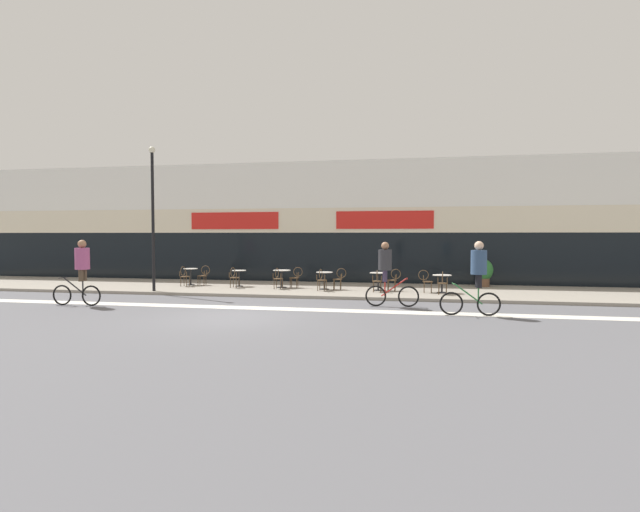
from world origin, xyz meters
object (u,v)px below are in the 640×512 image
at_px(bistro_table_0, 191,273).
at_px(planter_pot, 484,272).
at_px(cafe_chair_3_side, 339,277).
at_px(lamp_post, 153,209).
at_px(cafe_chair_4_side, 394,278).
at_px(bistro_table_5, 442,280).
at_px(cafe_chair_4_near, 377,279).
at_px(cafe_chair_5_near, 443,281).
at_px(bistro_table_3, 324,277).
at_px(cafe_chair_0_near, 184,275).
at_px(cafe_chair_1_near, 234,276).
at_px(cafe_chair_5_side, 426,280).
at_px(bistro_table_2, 282,275).
at_px(cafe_chair_2_near, 278,277).
at_px(cyclist_1, 81,267).
at_px(cafe_chair_3_near, 321,278).
at_px(bistro_table_4, 378,278).
at_px(cafe_chair_0_side, 204,274).
at_px(cyclist_0, 477,272).
at_px(bistro_table_1, 239,275).
at_px(cafe_chair_2_side, 296,276).
at_px(cyclist_2, 387,269).

xyz_separation_m(bistro_table_0, planter_pot, (13.05, 1.82, 0.13)).
xyz_separation_m(cafe_chair_3_side, planter_pot, (6.10, 2.40, 0.15)).
bearing_deg(planter_pot, lamp_post, -162.14).
bearing_deg(cafe_chair_4_side, bistro_table_5, 173.71).
relative_size(cafe_chair_4_near, lamp_post, 0.15).
xyz_separation_m(cafe_chair_5_near, lamp_post, (-11.53, -0.96, 2.82)).
relative_size(bistro_table_3, cafe_chair_4_side, 0.81).
bearing_deg(cafe_chair_5_near, cafe_chair_0_near, 90.17).
bearing_deg(cafe_chair_1_near, cafe_chair_5_side, -85.23).
distance_m(bistro_table_2, cafe_chair_2_near, 0.63).
bearing_deg(cyclist_1, planter_pot, -153.16).
relative_size(bistro_table_0, cafe_chair_3_near, 0.84).
relative_size(bistro_table_4, cafe_chair_0_side, 0.82).
height_order(bistro_table_4, cyclist_0, cyclist_0).
relative_size(bistro_table_3, cafe_chair_3_side, 0.81).
distance_m(cafe_chair_3_near, cafe_chair_4_side, 2.96).
relative_size(bistro_table_1, cyclist_1, 0.32).
relative_size(bistro_table_0, cafe_chair_2_side, 0.84).
bearing_deg(bistro_table_3, planter_pot, 19.71).
height_order(cafe_chair_3_near, cafe_chair_5_near, same).
distance_m(bistro_table_4, bistro_table_5, 2.57).
height_order(bistro_table_2, cafe_chair_2_side, cafe_chair_2_side).
bearing_deg(cafe_chair_4_near, cafe_chair_0_side, 79.18).
height_order(cafe_chair_0_near, cafe_chair_2_side, same).
bearing_deg(cafe_chair_0_near, bistro_table_5, -87.29).
xyz_separation_m(cafe_chair_0_side, cafe_chair_1_near, (1.74, -0.75, 0.00)).
relative_size(cafe_chair_1_near, cafe_chair_4_side, 1.00).
distance_m(bistro_table_1, cafe_chair_5_side, 8.17).
relative_size(bistro_table_3, bistro_table_5, 0.99).
xyz_separation_m(bistro_table_1, bistro_table_2, (2.00, -0.12, 0.04)).
distance_m(bistro_table_4, cafe_chair_5_side, 1.95).
xyz_separation_m(cafe_chair_0_near, cafe_chair_2_near, (4.37, -0.24, 0.00)).
relative_size(cafe_chair_3_side, cafe_chair_5_near, 1.00).
relative_size(bistro_table_1, cafe_chair_4_side, 0.80).
bearing_deg(bistro_table_0, bistro_table_1, -2.80).
xyz_separation_m(bistro_table_0, cafe_chair_5_side, (10.50, -0.94, -0.02)).
bearing_deg(cyclist_2, bistro_table_4, 96.59).
xyz_separation_m(cafe_chair_0_near, cafe_chair_2_side, (5.01, 0.39, 0.00)).
relative_size(bistro_table_4, lamp_post, 0.13).
relative_size(bistro_table_0, cafe_chair_5_side, 0.84).
xyz_separation_m(cafe_chair_3_near, cafe_chair_3_side, (0.63, 0.63, 0.00)).
distance_m(cafe_chair_0_side, cyclist_1, 6.36).
relative_size(cafe_chair_2_near, cyclist_2, 0.41).
bearing_deg(cyclist_0, cyclist_2, -30.96).
xyz_separation_m(bistro_table_0, cafe_chair_3_near, (6.32, -1.22, -0.02)).
bearing_deg(cafe_chair_3_near, cyclist_2, -130.83).
bearing_deg(bistro_table_4, cafe_chair_2_side, 174.52).
relative_size(bistro_table_2, cafe_chair_4_near, 0.85).
relative_size(cafe_chair_3_near, lamp_post, 0.15).
relative_size(cafe_chair_0_side, cafe_chair_4_near, 1.00).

